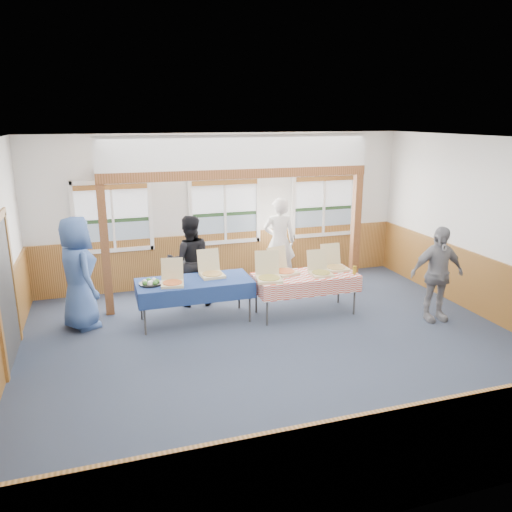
{
  "coord_description": "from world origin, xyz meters",
  "views": [
    {
      "loc": [
        -2.52,
        -6.72,
        3.51
      ],
      "look_at": [
        -0.08,
        1.0,
        1.25
      ],
      "focal_mm": 35.0,
      "sensor_mm": 36.0,
      "label": 1
    }
  ],
  "objects_px": {
    "person_grey": "(437,274)",
    "table_left": "(194,283)",
    "man_blue": "(78,273)",
    "woman_black": "(189,261)",
    "table_right": "(306,277)",
    "woman_white": "(279,241)"
  },
  "relations": [
    {
      "from": "person_grey",
      "to": "table_left",
      "type": "bearing_deg",
      "value": 168.62
    },
    {
      "from": "table_right",
      "to": "person_grey",
      "type": "xyz_separation_m",
      "value": [
        2.09,
        -0.95,
        0.15
      ]
    },
    {
      "from": "woman_white",
      "to": "table_left",
      "type": "bearing_deg",
      "value": 48.13
    },
    {
      "from": "man_blue",
      "to": "woman_white",
      "type": "bearing_deg",
      "value": -96.22
    },
    {
      "from": "man_blue",
      "to": "person_grey",
      "type": "distance_m",
      "value": 6.19
    },
    {
      "from": "table_left",
      "to": "table_right",
      "type": "xyz_separation_m",
      "value": [
        1.99,
        -0.27,
        -0.0
      ]
    },
    {
      "from": "table_right",
      "to": "man_blue",
      "type": "height_order",
      "value": "man_blue"
    },
    {
      "from": "table_left",
      "to": "table_right",
      "type": "height_order",
      "value": "same"
    },
    {
      "from": "table_left",
      "to": "woman_white",
      "type": "bearing_deg",
      "value": 30.03
    },
    {
      "from": "table_left",
      "to": "table_right",
      "type": "distance_m",
      "value": 2.01
    },
    {
      "from": "man_blue",
      "to": "person_grey",
      "type": "relative_size",
      "value": 1.14
    },
    {
      "from": "table_left",
      "to": "man_blue",
      "type": "relative_size",
      "value": 1.06
    },
    {
      "from": "woman_black",
      "to": "person_grey",
      "type": "relative_size",
      "value": 1.02
    },
    {
      "from": "woman_white",
      "to": "man_blue",
      "type": "relative_size",
      "value": 0.97
    },
    {
      "from": "table_right",
      "to": "woman_white",
      "type": "relative_size",
      "value": 1.04
    },
    {
      "from": "table_left",
      "to": "person_grey",
      "type": "distance_m",
      "value": 4.26
    },
    {
      "from": "man_blue",
      "to": "table_left",
      "type": "bearing_deg",
      "value": -122.12
    },
    {
      "from": "table_left",
      "to": "woman_black",
      "type": "relative_size",
      "value": 1.18
    },
    {
      "from": "person_grey",
      "to": "table_right",
      "type": "bearing_deg",
      "value": 160.89
    },
    {
      "from": "table_right",
      "to": "man_blue",
      "type": "bearing_deg",
      "value": 179.27
    },
    {
      "from": "table_left",
      "to": "woman_black",
      "type": "bearing_deg",
      "value": 79.89
    },
    {
      "from": "table_right",
      "to": "man_blue",
      "type": "distance_m",
      "value": 3.96
    }
  ]
}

